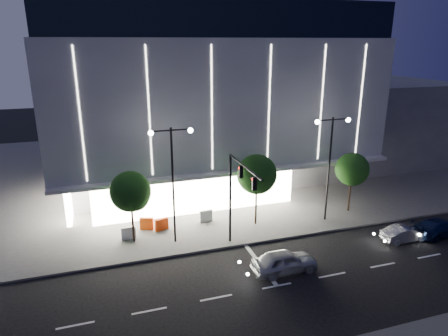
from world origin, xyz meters
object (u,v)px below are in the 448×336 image
Objects in this scene: street_lamp_east at (330,154)px; car_lead at (285,261)px; traffic_mast at (237,187)px; barrier_d at (206,216)px; car_third at (440,227)px; car_second at (405,234)px; barrier_a at (162,224)px; tree_mid at (257,176)px; street_lamp_west at (172,169)px; tree_left at (131,194)px; barrier_b at (128,233)px; tree_right at (352,171)px; barrier_c at (147,224)px.

car_lead is at bearing -138.12° from street_lamp_east.
barrier_d is at bearing 98.79° from traffic_mast.
car_second is at bearing 84.47° from car_third.
car_third is at bearing -35.98° from barrier_a.
street_lamp_east is at bearing 39.09° from car_second.
tree_mid reaches higher than barrier_a.
street_lamp_west is 1.00× the size of street_lamp_east.
car_lead is 1.19× the size of car_second.
car_third is at bearing -14.73° from tree_left.
tree_mid is 5.59× the size of barrier_b.
car_second is at bearing -35.63° from barrier_d.
street_lamp_west reaches higher than tree_mid.
tree_left reaches higher than barrier_b.
car_lead reaches higher than barrier_d.
street_lamp_west is 8.18× the size of barrier_a.
tree_left reaches higher than car_third.
tree_right is at bearing 29.71° from car_third.
barrier_c is (-18.73, 7.80, 0.03)m from car_second.
car_third is 23.40m from barrier_c.
tree_mid reaches higher than car_second.
car_third is at bearing -55.37° from tree_right.
barrier_b is (-10.38, 0.47, -3.68)m from tree_mid.
street_lamp_east is at bearing -161.37° from tree_right.
tree_left reaches higher than tree_right.
traffic_mast reaches higher than barrier_a.
car_lead is at bearing -28.99° from barrier_c.
barrier_b is (-20.28, 6.54, 0.03)m from car_second.
tree_left is at bearing 70.34° from car_third.
street_lamp_west is 6.75m from barrier_d.
barrier_d is (6.52, 1.23, 0.00)m from barrier_b.
tree_mid is 1.12× the size of tree_right.
tree_left is 1.04× the size of tree_right.
barrier_c is (-1.80, 2.75, -5.31)m from street_lamp_west.
tree_left is at bearing -105.06° from barrier_c.
street_lamp_east is 8.18× the size of barrier_b.
barrier_b is 2.00m from barrier_c.
car_second is at bearing -52.15° from street_lamp_east.
tree_mid is at bearing 50.58° from traffic_mast.
barrier_d is at bearing 15.49° from tree_left.
street_lamp_west is 1.46× the size of tree_mid.
tree_right is (9.00, -0.00, -0.45)m from tree_mid.
traffic_mast reaches higher than tree_right.
barrier_b and barrier_d have the same top height.
barrier_a is (-6.83, 8.34, -0.11)m from car_lead.
barrier_a is at bearing 106.53° from street_lamp_west.
barrier_b is at bearing 178.62° from tree_right.
street_lamp_west is 1.57× the size of tree_left.
car_second is 3.42× the size of barrier_c.
barrier_d is at bearing 6.76° from barrier_b.
car_second is at bearing -3.53° from barrier_c.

